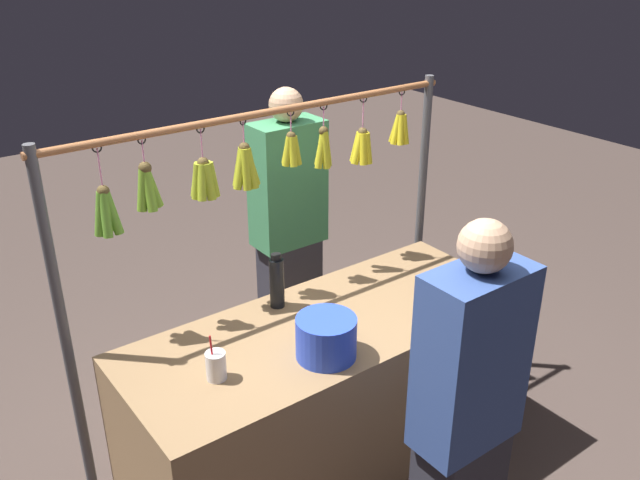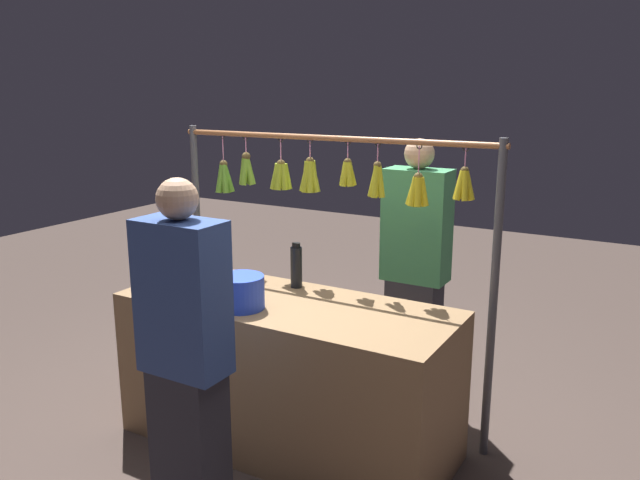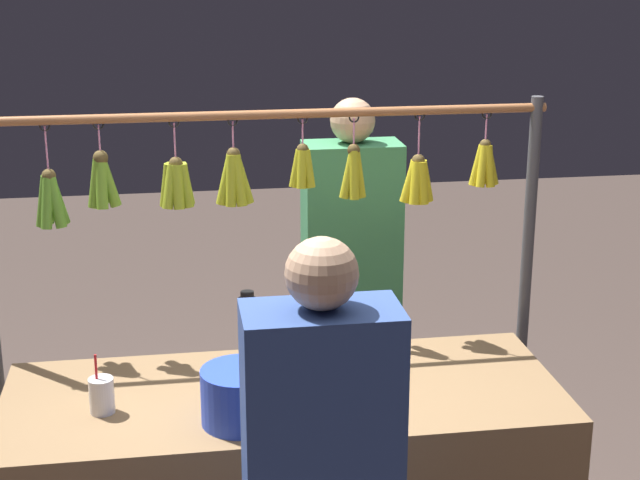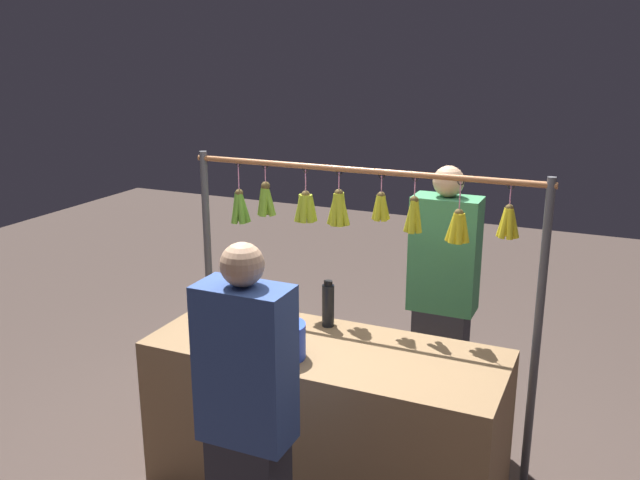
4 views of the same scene
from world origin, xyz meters
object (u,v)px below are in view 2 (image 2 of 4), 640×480
Objects in this scene: water_bottle at (296,266)px; vendor_person at (415,275)px; blue_bucket at (241,292)px; customer_person at (186,364)px; drink_cup at (195,279)px.

vendor_person is at bearing -128.01° from water_bottle.
vendor_person reaches higher than blue_bucket.
customer_person is (-0.10, 1.04, -0.17)m from water_bottle.
blue_bucket is (0.06, 0.44, -0.04)m from water_bottle.
vendor_person is (-0.96, -0.92, -0.07)m from drink_cup.
blue_bucket is at bearing 63.00° from vendor_person.
customer_person is (0.38, 1.65, -0.03)m from vendor_person.
water_bottle is at bearing 51.99° from vendor_person.
blue_bucket is 1.19m from vendor_person.
water_bottle is 0.16× the size of vendor_person.
water_bottle is at bearing -97.64° from blue_bucket.
customer_person reaches higher than drink_cup.
customer_person is at bearing 128.36° from drink_cup.
vendor_person is 1.04× the size of customer_person.
drink_cup is at bearing -17.13° from blue_bucket.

